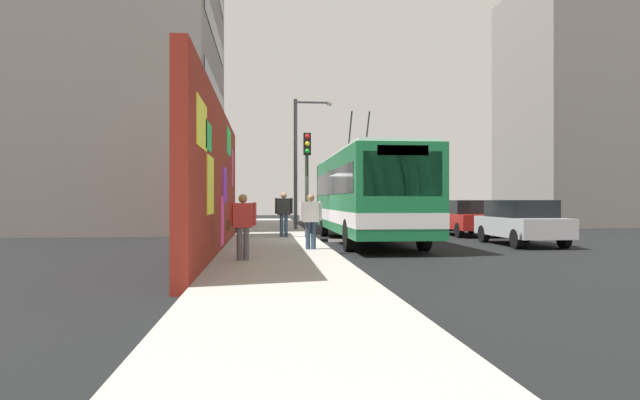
% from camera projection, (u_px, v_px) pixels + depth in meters
% --- Properties ---
extents(ground_plane, '(80.00, 80.00, 0.00)m').
position_uv_depth(ground_plane, '(319.00, 244.00, 20.46)').
color(ground_plane, black).
extents(sidewalk_slab, '(48.00, 3.20, 0.15)m').
position_uv_depth(sidewalk_slab, '(275.00, 242.00, 20.30)').
color(sidewalk_slab, '#9E9B93').
rests_on(sidewalk_slab, ground_plane).
extents(graffiti_wall, '(14.61, 0.32, 4.29)m').
position_uv_depth(graffiti_wall, '(217.00, 180.00, 16.45)').
color(graffiti_wall, maroon).
rests_on(graffiti_wall, ground_plane).
extents(building_far_left, '(13.58, 9.06, 17.41)m').
position_uv_depth(building_far_left, '(131.00, 69.00, 30.75)').
color(building_far_left, gray).
rests_on(building_far_left, ground_plane).
extents(building_far_right, '(8.55, 6.10, 15.02)m').
position_uv_depth(building_far_right, '(565.00, 107.00, 35.83)').
color(building_far_right, gray).
rests_on(building_far_right, ground_plane).
extents(city_bus, '(11.56, 2.63, 5.09)m').
position_uv_depth(city_bus, '(366.00, 193.00, 21.15)').
color(city_bus, '#19723F').
rests_on(city_bus, ground_plane).
extents(parked_car_silver, '(4.20, 1.84, 1.58)m').
position_uv_depth(parked_car_silver, '(521.00, 221.00, 19.83)').
color(parked_car_silver, '#B7B7BC').
rests_on(parked_car_silver, ground_plane).
extents(parked_car_red, '(4.49, 1.87, 1.58)m').
position_uv_depth(parked_car_red, '(466.00, 217.00, 25.29)').
color(parked_car_red, '#B21E19').
rests_on(parked_car_red, ground_plane).
extents(parked_car_navy, '(4.54, 1.80, 1.58)m').
position_uv_depth(parked_car_navy, '(428.00, 214.00, 31.04)').
color(parked_car_navy, navy).
rests_on(parked_car_navy, ground_plane).
extents(parked_car_champagne, '(4.65, 1.86, 1.58)m').
position_uv_depth(parked_car_champagne, '(401.00, 211.00, 37.41)').
color(parked_car_champagne, '#C6B793').
rests_on(parked_car_champagne, ground_plane).
extents(pedestrian_midblock, '(0.23, 0.69, 1.73)m').
position_uv_depth(pedestrian_midblock, '(284.00, 211.00, 21.92)').
color(pedestrian_midblock, '#2D3F59').
rests_on(pedestrian_midblock, sidewalk_slab).
extents(pedestrian_near_wall, '(0.22, 0.72, 1.57)m').
position_uv_depth(pedestrian_near_wall, '(242.00, 222.00, 13.42)').
color(pedestrian_near_wall, '#595960').
rests_on(pedestrian_near_wall, sidewalk_slab).
extents(pedestrian_at_curb, '(0.22, 0.65, 1.60)m').
position_uv_depth(pedestrian_at_curb, '(311.00, 217.00, 16.42)').
color(pedestrian_at_curb, '#2D3F59').
rests_on(pedestrian_at_curb, sidewalk_slab).
extents(traffic_light, '(0.49, 0.28, 4.02)m').
position_uv_depth(traffic_light, '(307.00, 167.00, 21.63)').
color(traffic_light, '#2D382D').
rests_on(traffic_light, sidewalk_slab).
extents(street_lamp, '(0.44, 1.90, 6.41)m').
position_uv_depth(street_lamp, '(300.00, 154.00, 27.85)').
color(street_lamp, '#4C4C51').
rests_on(street_lamp, sidewalk_slab).
extents(curbside_puddle, '(1.84, 1.84, 0.00)m').
position_uv_depth(curbside_puddle, '(330.00, 240.00, 22.11)').
color(curbside_puddle, black).
rests_on(curbside_puddle, ground_plane).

